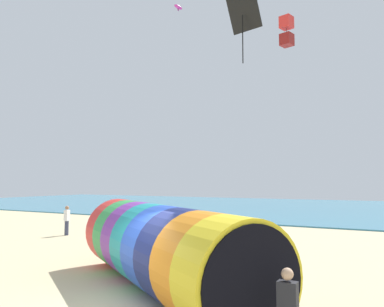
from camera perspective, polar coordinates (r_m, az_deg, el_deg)
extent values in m
cube|color=teal|center=(48.13, 20.79, -7.83)|extent=(120.00, 40.00, 0.10)
cylinder|color=red|center=(15.46, -10.71, -11.65)|extent=(2.40, 2.77, 2.57)
cylinder|color=green|center=(14.37, -9.33, -12.24)|extent=(2.40, 2.77, 2.57)
cylinder|color=purple|center=(13.30, -7.73, -12.91)|extent=(2.40, 2.77, 2.57)
cylinder|color=teal|center=(12.24, -5.83, -13.69)|extent=(2.40, 2.77, 2.57)
cylinder|color=blue|center=(11.20, -3.56, -14.59)|extent=(2.40, 2.77, 2.57)
cylinder|color=navy|center=(10.18, -0.81, -15.65)|extent=(2.40, 2.77, 2.57)
cylinder|color=orange|center=(9.19, 2.58, -16.89)|extent=(2.40, 2.77, 2.57)
cylinder|color=yellow|center=(8.25, 6.83, -18.35)|extent=(2.40, 2.77, 2.57)
cylinder|color=black|center=(7.78, 9.46, -19.19)|extent=(1.38, 1.99, 2.37)
cube|color=#232328|center=(7.54, 14.38, -20.68)|extent=(0.36, 0.23, 0.63)
sphere|color=tan|center=(7.43, 14.32, -17.37)|extent=(0.23, 0.23, 0.23)
cube|color=black|center=(11.80, 7.68, 21.40)|extent=(1.10, 0.80, 1.34)
cylinder|color=black|center=(11.40, 7.74, 16.91)|extent=(0.03, 0.03, 1.44)
ellipsoid|color=#D1339E|center=(30.77, -2.11, 21.41)|extent=(0.52, 0.92, 0.34)
cube|color=#7D1E5E|center=(30.69, -2.11, 21.10)|extent=(0.04, 0.12, 0.22)
cube|color=red|center=(21.45, 14.19, 18.79)|extent=(0.72, 0.72, 0.63)
cube|color=maroon|center=(21.10, 14.24, 16.43)|extent=(0.72, 0.72, 0.63)
cylinder|color=black|center=(21.27, 14.22, 17.62)|extent=(0.02, 0.02, 1.68)
cylinder|color=#383D56|center=(24.54, -18.57, -10.72)|extent=(0.24, 0.24, 0.87)
cube|color=white|center=(24.47, -18.53, -8.94)|extent=(0.31, 0.40, 0.66)
sphere|color=#9E7051|center=(24.43, -18.50, -7.85)|extent=(0.24, 0.24, 0.24)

